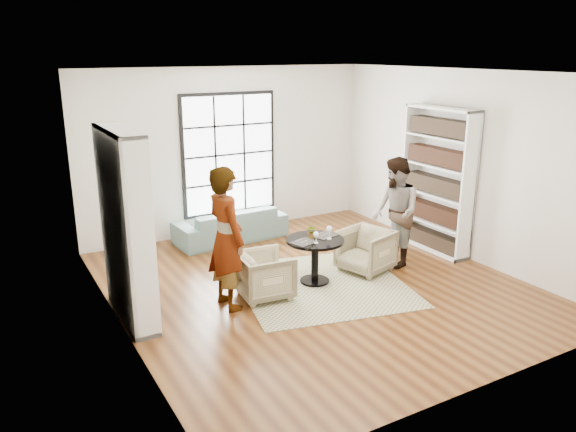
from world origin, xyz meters
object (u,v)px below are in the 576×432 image
pedestal_table (315,251)px  wine_glass_left (316,235)px  armchair_right (365,251)px  armchair_left (265,275)px  sofa (230,224)px  person_left (226,238)px  wine_glass_right (329,230)px  person_right (395,212)px  flower_centerpiece (312,231)px

pedestal_table → wine_glass_left: size_ratio=4.85×
armchair_right → wine_glass_left: size_ratio=4.21×
pedestal_table → armchair_left: size_ratio=1.18×
pedestal_table → armchair_right: size_ratio=1.15×
sofa → person_left: person_left is taller
pedestal_table → wine_glass_right: wine_glass_right is taller
person_right → wine_glass_left: person_right is taller
armchair_right → sofa: bearing=-169.4°
wine_glass_left → person_left: bearing=177.1°
person_left → wine_glass_right: (1.59, -0.00, -0.13)m
person_right → wine_glass_right: bearing=-69.0°
sofa → wine_glass_left: wine_glass_left is taller
pedestal_table → sofa: pedestal_table is taller
armchair_right → armchair_left: bearing=-103.5°
armchair_left → person_left: person_left is taller
sofa → flower_centerpiece: flower_centerpiece is taller
armchair_right → person_left: (-2.33, -0.08, 0.62)m
person_right → armchair_right: bearing=-72.9°
armchair_left → flower_centerpiece: size_ratio=3.39×
person_right → wine_glass_right: (-1.28, -0.09, -0.05)m
sofa → wine_glass_left: size_ratio=11.48×
person_right → flower_centerpiece: size_ratio=8.20×
person_right → armchair_left: bearing=-70.8°
pedestal_table → person_left: 1.49m
person_left → wine_glass_right: person_left is taller
pedestal_table → person_left: bearing=-176.5°
armchair_right → flower_centerpiece: 1.03m
person_right → person_left: bearing=-71.2°
armchair_left → wine_glass_left: (0.78, -0.07, 0.47)m
armchair_right → pedestal_table: bearing=-106.4°
sofa → wine_glass_left: (0.20, -2.52, 0.51)m
sofa → armchair_left: (-0.58, -2.45, 0.03)m
person_left → person_right: 2.88m
sofa → wine_glass_left: bearing=90.9°
armchair_right → person_right: bearing=73.8°
wine_glass_right → pedestal_table: bearing=152.8°
armchair_left → flower_centerpiece: (0.85, 0.14, 0.45)m
person_right → wine_glass_right: size_ratio=8.74×
sofa → person_left: bearing=61.6°
person_left → person_right: size_ratio=1.10×
armchair_left → person_right: (2.33, 0.08, 0.54)m
pedestal_table → flower_centerpiece: (-0.01, 0.06, 0.29)m
pedestal_table → person_right: person_right is taller
pedestal_table → wine_glass_right: size_ratio=4.27×
armchair_left → wine_glass_right: (1.04, -0.00, 0.49)m
sofa → armchair_right: bearing=113.2°
flower_centerpiece → armchair_right: bearing=-3.7°
pedestal_table → armchair_right: pedestal_table is taller
armchair_left → person_right: person_right is taller
pedestal_table → person_right: (1.46, -0.00, 0.37)m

